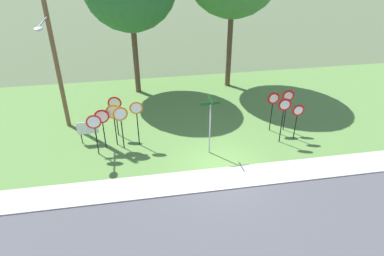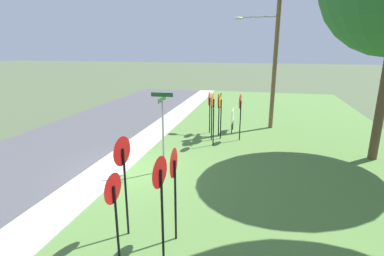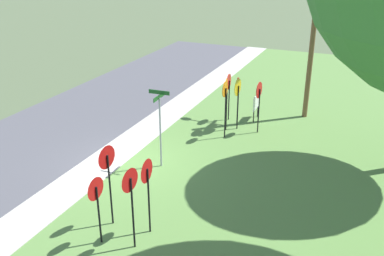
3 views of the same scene
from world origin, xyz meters
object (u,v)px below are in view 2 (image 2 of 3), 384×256
at_px(stop_sign_far_center, 240,107).
at_px(yield_sign_far_left, 174,173).
at_px(stop_sign_near_right, 211,106).
at_px(notice_board, 233,117).
at_px(stop_sign_center_tall, 213,108).
at_px(yield_sign_near_right, 160,185).
at_px(yield_sign_far_right, 123,163).
at_px(stop_sign_near_left, 221,106).
at_px(utility_pole, 273,46).
at_px(stop_sign_far_left, 209,103).
at_px(street_name_post, 163,126).
at_px(yield_sign_near_left, 113,197).
at_px(stop_sign_far_right, 218,105).

bearing_deg(stop_sign_far_center, yield_sign_far_left, -1.80).
relative_size(stop_sign_near_right, notice_board, 1.95).
relative_size(stop_sign_center_tall, notice_board, 2.05).
relative_size(stop_sign_near_right, yield_sign_near_right, 0.98).
relative_size(stop_sign_near_right, yield_sign_far_right, 0.94).
xyz_separation_m(yield_sign_far_left, notice_board, (-10.00, 0.45, -0.94)).
xyz_separation_m(stop_sign_near_left, utility_pole, (-2.82, 2.46, 2.92)).
xyz_separation_m(stop_sign_far_left, street_name_post, (5.60, -0.77, 0.15)).
distance_m(yield_sign_near_left, utility_pole, 13.20).
distance_m(yield_sign_near_left, notice_board, 11.12).
height_order(stop_sign_near_left, yield_sign_near_right, yield_sign_near_right).
xyz_separation_m(utility_pole, notice_board, (1.35, -1.96, -3.83)).
height_order(stop_sign_near_right, utility_pole, utility_pole).
xyz_separation_m(stop_sign_near_left, yield_sign_far_left, (8.54, 0.05, 0.03)).
relative_size(yield_sign_far_left, yield_sign_far_right, 0.92).
xyz_separation_m(yield_sign_far_right, street_name_post, (-3.94, -0.32, -0.14)).
xyz_separation_m(yield_sign_near_left, street_name_post, (-4.85, -0.52, 0.27)).
height_order(stop_sign_far_center, stop_sign_far_right, stop_sign_far_center).
distance_m(stop_sign_far_left, street_name_post, 5.65).
bearing_deg(stop_sign_far_center, yield_sign_far_right, -9.79).
bearing_deg(street_name_post, yield_sign_far_left, 19.59).
relative_size(stop_sign_far_left, yield_sign_far_right, 0.88).
height_order(stop_sign_far_left, yield_sign_far_right, yield_sign_far_right).
bearing_deg(stop_sign_far_right, stop_sign_near_right, -17.85).
bearing_deg(yield_sign_near_left, stop_sign_near_left, 177.40).
distance_m(stop_sign_center_tall, yield_sign_far_left, 7.38).
height_order(yield_sign_far_left, yield_sign_far_right, yield_sign_far_right).
relative_size(stop_sign_far_left, yield_sign_near_right, 0.92).
bearing_deg(stop_sign_near_right, stop_sign_near_left, 119.46).
bearing_deg(stop_sign_center_tall, utility_pole, 146.28).
xyz_separation_m(stop_sign_near_left, notice_board, (-1.46, 0.50, -0.91)).
distance_m(stop_sign_far_center, yield_sign_far_right, 8.85).
bearing_deg(stop_sign_far_left, stop_sign_near_left, 35.75).
height_order(stop_sign_far_left, yield_sign_far_left, yield_sign_far_left).
bearing_deg(stop_sign_far_right, stop_sign_far_center, 57.88).
relative_size(stop_sign_near_right, stop_sign_center_tall, 0.95).
xyz_separation_m(yield_sign_near_left, yield_sign_near_right, (-0.19, 0.99, 0.31)).
bearing_deg(stop_sign_far_center, stop_sign_near_left, -88.47).
xyz_separation_m(stop_sign_far_center, yield_sign_near_left, (9.48, -1.99, -0.18)).
distance_m(stop_sign_far_right, stop_sign_center_tall, 1.75).
bearing_deg(notice_board, street_name_post, -18.83).
xyz_separation_m(stop_sign_far_left, stop_sign_center_tall, (2.08, 0.54, 0.19)).
xyz_separation_m(stop_sign_far_left, yield_sign_near_left, (10.45, -0.26, -0.12)).
bearing_deg(stop_sign_far_right, stop_sign_near_left, 13.92).
relative_size(stop_sign_far_left, stop_sign_center_tall, 0.89).
distance_m(stop_sign_far_center, notice_board, 1.82).
bearing_deg(yield_sign_far_right, yield_sign_far_left, 100.91).
relative_size(street_name_post, notice_board, 2.44).
bearing_deg(stop_sign_near_left, stop_sign_far_center, 89.61).
bearing_deg(street_name_post, stop_sign_near_left, 159.60).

